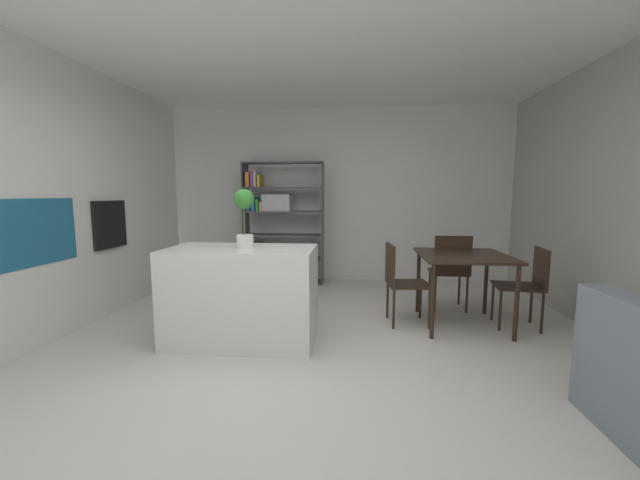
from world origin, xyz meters
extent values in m
plane|color=beige|center=(0.00, 0.00, 0.00)|extent=(8.93, 8.93, 0.00)
cube|color=white|center=(0.00, 0.00, 2.84)|extent=(6.17, 6.50, 0.06)
cube|color=silver|center=(0.00, 3.22, 1.40)|extent=(6.17, 0.06, 2.81)
cube|color=#1E6084|center=(-2.37, 0.15, 1.08)|extent=(0.01, 0.95, 0.62)
cube|color=black|center=(-2.36, 1.18, 1.07)|extent=(0.04, 0.56, 0.56)
cylinder|color=#B7BABC|center=(-2.39, 1.18, 1.30)|extent=(0.02, 0.45, 0.02)
cube|color=silver|center=(-0.53, 0.43, 0.46)|extent=(1.40, 0.74, 0.92)
cylinder|color=white|center=(-0.49, 0.42, 0.98)|extent=(0.16, 0.16, 0.13)
cylinder|color=#476633|center=(-0.49, 0.42, 1.18)|extent=(0.01, 0.01, 0.26)
sphere|color=#347F2E|center=(-0.49, 0.42, 1.38)|extent=(0.19, 0.19, 0.19)
cube|color=#4C4C51|center=(-1.21, 2.88, 0.96)|extent=(0.02, 0.36, 1.93)
cube|color=#4C4C51|center=(0.04, 2.88, 0.96)|extent=(0.02, 0.36, 1.93)
cube|color=#4C4C51|center=(-0.59, 2.88, 1.91)|extent=(1.27, 0.36, 0.02)
cube|color=#4C4C51|center=(-0.59, 2.88, 0.01)|extent=(1.27, 0.36, 0.02)
cube|color=#4C4C51|center=(-0.59, 2.88, 0.40)|extent=(1.22, 0.36, 0.02)
cube|color=#4C4C51|center=(-0.59, 2.88, 0.77)|extent=(1.22, 0.36, 0.02)
cube|color=#4C4C51|center=(-0.59, 2.88, 1.15)|extent=(1.22, 0.36, 0.02)
cube|color=#4C4C51|center=(-0.59, 2.88, 1.53)|extent=(1.22, 0.36, 0.02)
cube|color=orange|center=(-1.02, 2.88, 0.11)|extent=(0.05, 0.30, 0.17)
cube|color=#338E4C|center=(-0.95, 2.88, 0.12)|extent=(0.04, 0.30, 0.20)
cube|color=orange|center=(-0.88, 2.88, 0.14)|extent=(0.03, 0.30, 0.24)
cube|color=#2D6BAD|center=(-1.14, 2.88, 0.49)|extent=(0.03, 0.30, 0.16)
cube|color=orange|center=(-1.08, 2.88, 0.53)|extent=(0.06, 0.30, 0.24)
cube|color=orange|center=(-1.00, 2.88, 0.53)|extent=(0.06, 0.30, 0.24)
cube|color=#2D6BAD|center=(-1.13, 2.88, 1.29)|extent=(0.04, 0.30, 0.25)
cube|color=#2D6BAD|center=(-1.05, 2.88, 1.27)|extent=(0.06, 0.30, 0.21)
cube|color=#338E4C|center=(-0.98, 2.88, 1.25)|extent=(0.04, 0.30, 0.18)
cube|color=gold|center=(-0.93, 2.88, 1.24)|extent=(0.03, 0.30, 0.15)
cube|color=orange|center=(-1.13, 2.88, 1.65)|extent=(0.06, 0.30, 0.23)
cube|color=#8E4793|center=(-1.06, 2.88, 1.66)|extent=(0.04, 0.30, 0.24)
cube|color=silver|center=(-1.01, 2.88, 1.66)|extent=(0.03, 0.30, 0.25)
cube|color=gold|center=(-0.95, 2.88, 1.63)|extent=(0.04, 0.30, 0.19)
cube|color=#B7BABC|center=(-0.69, 2.88, 1.29)|extent=(0.44, 0.32, 0.26)
cube|color=black|center=(1.71, 1.08, 0.77)|extent=(0.91, 0.97, 0.03)
cylinder|color=black|center=(1.32, 0.65, 0.38)|extent=(0.04, 0.04, 0.75)
cylinder|color=black|center=(2.11, 0.65, 0.38)|extent=(0.04, 0.04, 0.75)
cylinder|color=black|center=(1.32, 1.51, 0.38)|extent=(0.04, 0.04, 0.75)
cylinder|color=black|center=(2.11, 1.51, 0.38)|extent=(0.04, 0.04, 0.75)
cube|color=black|center=(2.29, 1.08, 0.44)|extent=(0.50, 0.45, 0.03)
cube|color=black|center=(2.50, 1.05, 0.66)|extent=(0.08, 0.40, 0.41)
cylinder|color=black|center=(2.11, 1.27, 0.22)|extent=(0.03, 0.03, 0.43)
cylinder|color=black|center=(2.07, 0.94, 0.22)|extent=(0.03, 0.03, 0.43)
cylinder|color=black|center=(2.51, 1.22, 0.22)|extent=(0.03, 0.03, 0.43)
cylinder|color=black|center=(2.46, 0.89, 0.22)|extent=(0.03, 0.03, 0.43)
cube|color=black|center=(1.14, 1.08, 0.44)|extent=(0.48, 0.46, 0.03)
cube|color=black|center=(0.93, 1.06, 0.67)|extent=(0.07, 0.42, 0.43)
cylinder|color=black|center=(1.34, 0.92, 0.22)|extent=(0.03, 0.03, 0.43)
cylinder|color=black|center=(1.31, 1.28, 0.22)|extent=(0.03, 0.03, 0.43)
cylinder|color=black|center=(0.96, 0.88, 0.22)|extent=(0.03, 0.03, 0.43)
cylinder|color=black|center=(0.93, 1.24, 0.22)|extent=(0.03, 0.03, 0.43)
cube|color=black|center=(1.71, 1.69, 0.46)|extent=(0.44, 0.41, 0.03)
cube|color=black|center=(1.71, 1.50, 0.71)|extent=(0.43, 0.03, 0.46)
cylinder|color=black|center=(1.90, 1.86, 0.22)|extent=(0.03, 0.03, 0.45)
cylinder|color=black|center=(1.53, 1.86, 0.22)|extent=(0.03, 0.03, 0.45)
cylinder|color=black|center=(1.90, 1.51, 0.22)|extent=(0.03, 0.03, 0.45)
cylinder|color=black|center=(1.52, 1.51, 0.22)|extent=(0.03, 0.03, 0.45)
camera|label=1|loc=(0.54, -2.99, 1.42)|focal=20.93mm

